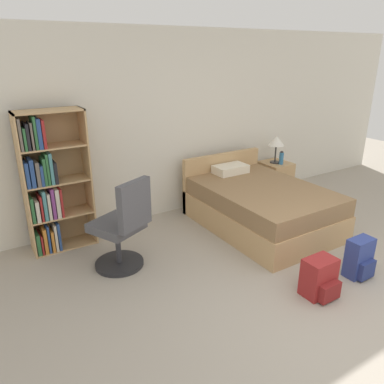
% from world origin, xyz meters
% --- Properties ---
extents(ground_plane, '(14.00, 14.00, 0.00)m').
position_xyz_m(ground_plane, '(0.00, 0.00, 0.00)').
color(ground_plane, '#A39989').
extents(wall_back, '(9.00, 0.06, 2.60)m').
position_xyz_m(wall_back, '(0.00, 3.23, 1.30)').
color(wall_back, silver).
rests_on(wall_back, ground_plane).
extents(bookshelf, '(0.75, 0.33, 1.68)m').
position_xyz_m(bookshelf, '(-1.95, 2.93, 0.83)').
color(bookshelf, tan).
rests_on(bookshelf, ground_plane).
extents(bed, '(1.36, 1.94, 0.84)m').
position_xyz_m(bed, '(0.59, 2.11, 0.30)').
color(bed, tan).
rests_on(bed, ground_plane).
extents(office_chair, '(0.65, 0.70, 1.06)m').
position_xyz_m(office_chair, '(-1.41, 2.06, 0.49)').
color(office_chair, '#232326').
rests_on(office_chair, ground_plane).
extents(nightstand, '(0.44, 0.49, 0.55)m').
position_xyz_m(nightstand, '(1.66, 2.91, 0.28)').
color(nightstand, tan).
rests_on(nightstand, ground_plane).
extents(table_lamp, '(0.27, 0.27, 0.45)m').
position_xyz_m(table_lamp, '(1.63, 2.91, 0.90)').
color(table_lamp, '#333333').
rests_on(table_lamp, nightstand).
extents(water_bottle, '(0.07, 0.07, 0.22)m').
position_xyz_m(water_bottle, '(1.65, 2.80, 0.65)').
color(water_bottle, teal).
rests_on(water_bottle, nightstand).
extents(backpack_blue, '(0.29, 0.23, 0.44)m').
position_xyz_m(backpack_blue, '(0.66, 0.58, 0.21)').
color(backpack_blue, navy).
rests_on(backpack_blue, ground_plane).
extents(backpack_red, '(0.32, 0.29, 0.39)m').
position_xyz_m(backpack_red, '(0.03, 0.57, 0.19)').
color(backpack_red, maroon).
rests_on(backpack_red, ground_plane).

